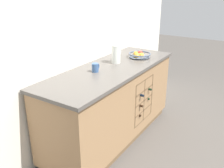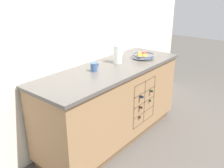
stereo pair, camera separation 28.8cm
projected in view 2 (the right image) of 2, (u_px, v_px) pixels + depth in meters
The scene contains 6 objects.
ground_plane at pixel (112, 136), 3.14m from camera, with size 14.00×14.00×0.00m, color #4C4742.
back_wall at pixel (86, 31), 2.90m from camera, with size 4.40×0.06×2.55m, color silver.
kitchen_island at pixel (112, 103), 2.97m from camera, with size 1.98×0.69×0.91m.
fruit_bowl at pixel (143, 55), 3.14m from camera, with size 0.28×0.28×0.08m.
white_pitcher at pixel (118, 54), 2.93m from camera, with size 0.17×0.11×0.22m.
ceramic_mug at pixel (94, 67), 2.67m from camera, with size 0.11×0.07×0.09m.
Camera 2 is at (-2.09, -1.68, 1.77)m, focal length 40.00 mm.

